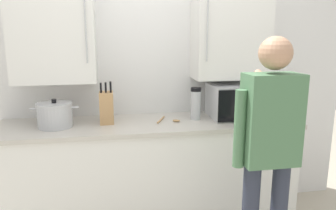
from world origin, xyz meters
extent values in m
cube|color=white|center=(0.00, 1.08, 1.43)|extent=(3.93, 0.10, 2.86)
cube|color=white|center=(-0.74, 0.87, 1.69)|extent=(0.65, 0.32, 0.83)
cylinder|color=#B7BABF|center=(-0.48, 0.70, 1.69)|extent=(0.01, 0.01, 0.50)
cube|color=white|center=(0.74, 0.87, 1.69)|extent=(0.65, 0.32, 0.83)
cylinder|color=#B7BABF|center=(0.48, 0.70, 1.69)|extent=(0.01, 0.01, 0.50)
cube|color=white|center=(0.00, 0.72, 0.45)|extent=(2.44, 0.60, 0.91)
cube|color=#BCB7AD|center=(0.00, 0.72, 0.93)|extent=(2.48, 0.64, 0.03)
cube|color=#B7BABF|center=(0.79, 0.77, 1.09)|extent=(0.48, 0.37, 0.29)
cube|color=beige|center=(0.72, 0.76, 1.09)|extent=(0.31, 0.32, 0.23)
cube|color=black|center=(0.96, 0.58, 1.09)|extent=(0.14, 0.01, 0.26)
cube|color=black|center=(0.72, 0.58, 1.09)|extent=(0.35, 0.04, 0.26)
cylinder|color=tan|center=(0.10, 0.75, 0.95)|extent=(0.10, 0.20, 0.01)
ellipsoid|color=tan|center=(0.22, 0.69, 0.95)|extent=(0.08, 0.07, 0.02)
cube|color=tan|center=(-0.35, 0.76, 1.07)|extent=(0.11, 0.15, 0.26)
cylinder|color=black|center=(-0.38, 0.73, 1.24)|extent=(0.02, 0.02, 0.08)
cylinder|color=black|center=(-0.35, 0.73, 1.24)|extent=(0.02, 0.02, 0.08)
cylinder|color=black|center=(-0.31, 0.73, 1.25)|extent=(0.02, 0.02, 0.09)
cylinder|color=#B7BABF|center=(-0.74, 0.71, 1.03)|extent=(0.27, 0.27, 0.18)
cylinder|color=#B7BABF|center=(-0.74, 0.71, 1.13)|extent=(0.27, 0.27, 0.02)
cylinder|color=black|center=(-0.74, 0.71, 1.15)|extent=(0.04, 0.04, 0.03)
cylinder|color=#B7BABF|center=(-0.90, 0.71, 1.10)|extent=(0.05, 0.02, 0.02)
cylinder|color=#B7BABF|center=(-0.59, 0.71, 1.10)|extent=(0.05, 0.02, 0.02)
cylinder|color=#B7BABF|center=(0.40, 0.75, 1.07)|extent=(0.09, 0.09, 0.25)
cylinder|color=black|center=(0.40, 0.75, 1.21)|extent=(0.09, 0.09, 0.03)
cube|color=#47704C|center=(0.66, -0.08, 1.15)|extent=(0.34, 0.20, 0.57)
sphere|color=tan|center=(0.66, -0.08, 1.55)|extent=(0.20, 0.20, 0.20)
cylinder|color=tan|center=(0.81, 0.17, 1.27)|extent=(0.11, 0.54, 0.27)
cylinder|color=#47704C|center=(0.46, -0.08, 1.10)|extent=(0.07, 0.07, 0.48)
camera|label=1|loc=(-0.29, -1.85, 1.65)|focal=34.36mm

